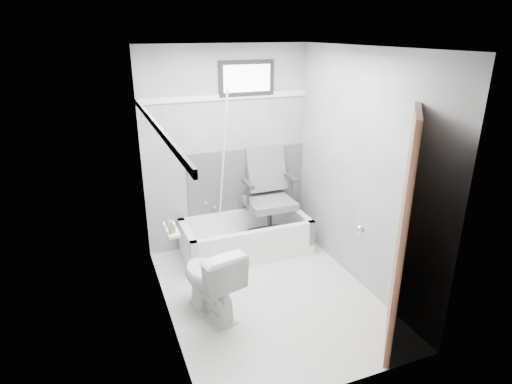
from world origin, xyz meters
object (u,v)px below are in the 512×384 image
toilet (210,280)px  soap_bottle_b (169,221)px  office_chair (270,196)px  soap_bottle_a (172,227)px  bathtub (246,236)px  door (455,247)px

toilet → soap_bottle_b: 0.69m
office_chair → soap_bottle_a: office_chair is taller
bathtub → soap_bottle_b: (-1.04, -0.87, 0.75)m
toilet → bathtub: bearing=-139.5°
bathtub → door: 2.51m
bathtub → soap_bottle_a: 1.64m
toilet → door: 2.11m
bathtub → soap_bottle_b: size_ratio=18.05×
office_chair → toilet: bearing=-135.4°
door → office_chair: bearing=104.1°
toilet → soap_bottle_b: soap_bottle_b is taller
soap_bottle_a → door: bearing=-32.0°
soap_bottle_a → bathtub: bearing=44.3°
toilet → soap_bottle_b: bearing=-34.9°
office_chair → door: (0.56, -2.24, 0.33)m
door → bathtub: bearing=111.7°
bathtub → soap_bottle_b: soap_bottle_b is taller
bathtub → door: (0.88, -2.21, 0.79)m
office_chair → toilet: (-1.04, -1.03, -0.31)m
door → soap_bottle_a: door is taller
soap_bottle_b → door: bearing=-34.9°
bathtub → toilet: (-0.72, -1.00, 0.15)m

